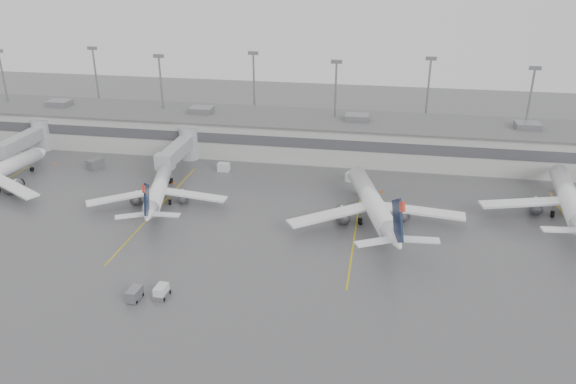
% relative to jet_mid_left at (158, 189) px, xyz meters
% --- Properties ---
extents(ground, '(260.00, 260.00, 0.00)m').
position_rel_jet_mid_left_xyz_m(ground, '(17.93, -26.11, -2.79)').
color(ground, '#4E4E50').
rests_on(ground, ground).
extents(terminal, '(152.00, 17.00, 9.45)m').
position_rel_jet_mid_left_xyz_m(terminal, '(17.92, 31.87, 1.39)').
color(terminal, '#B0B0AA').
rests_on(terminal, ground).
extents(light_masts, '(142.40, 8.00, 20.60)m').
position_rel_jet_mid_left_xyz_m(light_masts, '(17.93, 37.64, 9.24)').
color(light_masts, gray).
rests_on(light_masts, ground).
extents(jet_bridge_left, '(4.00, 17.20, 7.00)m').
position_rel_jet_mid_left_xyz_m(jet_bridge_left, '(-37.57, 19.61, 1.08)').
color(jet_bridge_left, '#929597').
rests_on(jet_bridge_left, ground).
extents(jet_bridge_right, '(4.00, 17.20, 7.00)m').
position_rel_jet_mid_left_xyz_m(jet_bridge_right, '(-2.57, 19.61, 1.08)').
color(jet_bridge_right, '#929597').
rests_on(jet_bridge_right, ground).
extents(stand_markings, '(105.25, 40.00, 0.01)m').
position_rel_jet_mid_left_xyz_m(stand_markings, '(17.93, -2.11, -2.78)').
color(stand_markings, gold).
rests_on(stand_markings, ground).
extents(jet_mid_left, '(23.96, 27.19, 8.96)m').
position_rel_jet_mid_left_xyz_m(jet_mid_left, '(0.00, 0.00, 0.00)').
color(jet_mid_left, white).
rests_on(jet_mid_left, ground).
extents(jet_mid_right, '(28.58, 32.48, 10.76)m').
position_rel_jet_mid_left_xyz_m(jet_mid_right, '(38.08, -0.82, 0.56)').
color(jet_mid_right, white).
rests_on(jet_mid_right, ground).
extents(jet_far_right, '(29.08, 32.76, 10.61)m').
position_rel_jet_mid_left_xyz_m(jet_far_right, '(70.52, 6.92, 0.51)').
color(jet_far_right, white).
rests_on(jet_far_right, ground).
extents(baggage_tug, '(1.78, 2.63, 1.65)m').
position_rel_jet_mid_left_xyz_m(baggage_tug, '(11.60, -27.94, -2.14)').
color(baggage_tug, silver).
rests_on(baggage_tug, ground).
extents(baggage_cart, '(1.56, 2.59, 1.62)m').
position_rel_jet_mid_left_xyz_m(baggage_cart, '(8.40, -29.14, -1.94)').
color(baggage_cart, slate).
rests_on(baggage_cart, ground).
extents(gse_uld_a, '(3.22, 2.69, 1.95)m').
position_rel_jet_mid_left_xyz_m(gse_uld_a, '(-37.39, 14.99, -1.81)').
color(gse_uld_a, silver).
rests_on(gse_uld_a, ground).
extents(gse_uld_b, '(2.42, 1.66, 1.67)m').
position_rel_jet_mid_left_xyz_m(gse_uld_b, '(6.79, 17.86, -1.95)').
color(gse_uld_b, silver).
rests_on(gse_uld_b, ground).
extents(gse_uld_c, '(2.83, 2.33, 1.72)m').
position_rel_jet_mid_left_xyz_m(gse_uld_c, '(33.35, 16.81, -1.93)').
color(gse_uld_c, silver).
rests_on(gse_uld_c, ground).
extents(gse_loader, '(3.17, 3.87, 2.08)m').
position_rel_jet_mid_left_xyz_m(gse_loader, '(-19.90, 14.50, -1.74)').
color(gse_loader, slate).
rests_on(gse_loader, ground).
extents(cone_a, '(0.42, 0.42, 0.66)m').
position_rel_jet_mid_left_xyz_m(cone_a, '(-29.96, 15.09, -2.45)').
color(cone_a, '#FB5605').
rests_on(cone_a, ground).
extents(cone_b, '(0.40, 0.40, 0.64)m').
position_rel_jet_mid_left_xyz_m(cone_b, '(-0.83, 9.40, -2.46)').
color(cone_b, '#FB5605').
rests_on(cone_b, ground).
extents(cone_c, '(0.40, 0.40, 0.64)m').
position_rel_jet_mid_left_xyz_m(cone_c, '(39.42, 12.19, -2.47)').
color(cone_c, '#FB5605').
rests_on(cone_c, ground).
extents(cone_d, '(0.39, 0.39, 0.62)m').
position_rel_jet_mid_left_xyz_m(cone_d, '(67.04, 12.40, -2.47)').
color(cone_d, '#FB5605').
rests_on(cone_d, ground).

